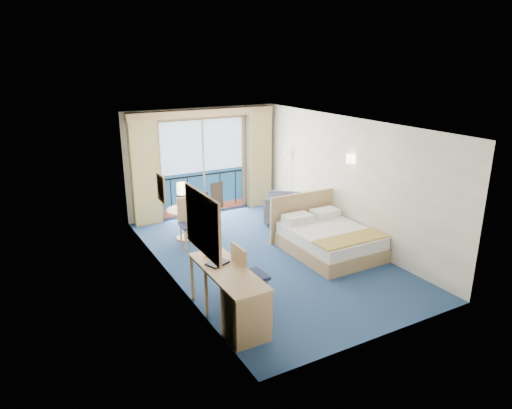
% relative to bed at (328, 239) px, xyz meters
% --- Properties ---
extents(floor, '(6.50, 6.50, 0.00)m').
position_rel_bed_xyz_m(floor, '(-1.22, 0.44, -0.29)').
color(floor, navy).
rests_on(floor, ground).
extents(room_walls, '(4.04, 6.54, 2.72)m').
position_rel_bed_xyz_m(room_walls, '(-1.22, 0.44, 1.48)').
color(room_walls, beige).
rests_on(room_walls, ground).
extents(balcony_door, '(2.36, 0.03, 2.52)m').
position_rel_bed_xyz_m(balcony_door, '(-1.22, 3.66, 0.85)').
color(balcony_door, navy).
rests_on(balcony_door, room_walls).
extents(curtain_left, '(0.65, 0.22, 2.55)m').
position_rel_bed_xyz_m(curtain_left, '(-2.77, 3.51, 0.98)').
color(curtain_left, tan).
rests_on(curtain_left, room_walls).
extents(curtain_right, '(0.65, 0.22, 2.55)m').
position_rel_bed_xyz_m(curtain_right, '(0.33, 3.51, 0.98)').
color(curtain_right, tan).
rests_on(curtain_right, room_walls).
extents(pelmet, '(3.80, 0.25, 0.18)m').
position_rel_bed_xyz_m(pelmet, '(-1.22, 3.54, 2.29)').
color(pelmet, tan).
rests_on(pelmet, room_walls).
extents(mirror, '(0.05, 1.25, 0.95)m').
position_rel_bed_xyz_m(mirror, '(-3.19, -1.06, 1.26)').
color(mirror, tan).
rests_on(mirror, room_walls).
extents(wall_print, '(0.04, 0.42, 0.52)m').
position_rel_bed_xyz_m(wall_print, '(-3.19, 0.89, 1.31)').
color(wall_print, tan).
rests_on(wall_print, room_walls).
extents(sconce_left, '(0.18, 0.18, 0.18)m').
position_rel_bed_xyz_m(sconce_left, '(-3.16, -0.16, 1.56)').
color(sconce_left, '#F9E5AE').
rests_on(sconce_left, room_walls).
extents(sconce_right, '(0.18, 0.18, 0.18)m').
position_rel_bed_xyz_m(sconce_right, '(0.72, 0.29, 1.56)').
color(sconce_right, '#F9E5AE').
rests_on(sconce_right, room_walls).
extents(bed, '(1.67, 1.99, 1.05)m').
position_rel_bed_xyz_m(bed, '(0.00, 0.00, 0.00)').
color(bed, tan).
rests_on(bed, ground).
extents(nightstand, '(0.44, 0.42, 0.58)m').
position_rel_bed_xyz_m(nightstand, '(0.54, 1.23, -0.01)').
color(nightstand, '#9E8254').
rests_on(nightstand, ground).
extents(phone, '(0.20, 0.17, 0.08)m').
position_rel_bed_xyz_m(phone, '(0.50, 1.20, 0.32)').
color(phone, silver).
rests_on(phone, nightstand).
extents(armchair, '(1.13, 1.13, 0.74)m').
position_rel_bed_xyz_m(armchair, '(0.10, 1.95, 0.08)').
color(armchair, '#4C515C').
rests_on(armchair, ground).
extents(floor_lamp, '(0.22, 0.22, 1.59)m').
position_rel_bed_xyz_m(floor_lamp, '(0.65, 2.65, 0.91)').
color(floor_lamp, silver).
rests_on(floor_lamp, ground).
extents(desk, '(0.60, 1.74, 0.82)m').
position_rel_bed_xyz_m(desk, '(-2.91, -1.76, 0.16)').
color(desk, tan).
rests_on(desk, ground).
extents(desk_chair, '(0.48, 0.47, 1.09)m').
position_rel_bed_xyz_m(desk_chair, '(-2.50, -1.12, 0.32)').
color(desk_chair, '#1F2548').
rests_on(desk_chair, ground).
extents(folder, '(0.38, 0.34, 0.03)m').
position_rel_bed_xyz_m(folder, '(-2.95, -1.01, 0.54)').
color(folder, black).
rests_on(folder, desk).
extents(desk_lamp, '(0.12, 0.12, 0.44)m').
position_rel_bed_xyz_m(desk_lamp, '(-2.98, -0.66, 0.85)').
color(desk_lamp, silver).
rests_on(desk_lamp, desk).
extents(round_table, '(0.77, 0.77, 0.70)m').
position_rel_bed_xyz_m(round_table, '(-2.32, 2.14, 0.23)').
color(round_table, tan).
rests_on(round_table, ground).
extents(table_chair_a, '(0.41, 0.40, 0.88)m').
position_rel_bed_xyz_m(table_chair_a, '(-1.86, 2.13, 0.20)').
color(table_chair_a, '#1F2548').
rests_on(table_chair_a, ground).
extents(table_chair_b, '(0.49, 0.50, 1.07)m').
position_rel_bed_xyz_m(table_chair_b, '(-2.38, 1.68, 0.31)').
color(table_chair_b, '#1F2548').
rests_on(table_chair_b, ground).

